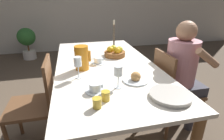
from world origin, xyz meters
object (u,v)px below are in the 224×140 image
(teacup_near_person, at_px, (95,88))
(fruit_bowl, at_px, (115,52))
(chair_opposite, at_px, (38,102))
(bread_plate, at_px, (136,78))
(red_pitcher, at_px, (82,58))
(serving_tray, at_px, (170,95))
(potted_plant, at_px, (27,41))
(person_seated, at_px, (183,70))
(jam_jar_amber, at_px, (106,95))
(teacup_across, at_px, (98,61))
(jam_jar_red, at_px, (97,102))
(chair_person_side, at_px, (172,89))
(wine_glass_water, at_px, (78,63))
(candlestick_tall, at_px, (114,39))
(wine_glass_juice, at_px, (118,72))

(teacup_near_person, bearing_deg, fruit_bowl, 66.05)
(fruit_bowl, bearing_deg, chair_opposite, -157.12)
(fruit_bowl, bearing_deg, bread_plate, -89.33)
(red_pitcher, xyz_separation_m, serving_tray, (0.54, -0.64, -0.10))
(bread_plate, xyz_separation_m, fruit_bowl, (-0.01, 0.66, 0.02))
(potted_plant, bearing_deg, fruit_bowl, -59.58)
(person_seated, relative_size, jam_jar_amber, 17.70)
(red_pitcher, height_order, teacup_across, red_pitcher)
(jam_jar_red, distance_m, fruit_bowl, 1.02)
(chair_person_side, bearing_deg, wine_glass_water, -85.32)
(fruit_bowl, height_order, candlestick_tall, candlestick_tall)
(chair_person_side, bearing_deg, jam_jar_amber, -59.74)
(jam_jar_red, relative_size, fruit_bowl, 0.28)
(teacup_across, height_order, jam_jar_red, jam_jar_red)
(teacup_across, height_order, potted_plant, teacup_across)
(person_seated, bearing_deg, chair_opposite, -93.46)
(chair_person_side, bearing_deg, wine_glass_juice, -64.98)
(chair_person_side, xyz_separation_m, jam_jar_red, (-0.87, -0.54, 0.31))
(wine_glass_water, xyz_separation_m, potted_plant, (-1.04, 3.02, -0.45))
(person_seated, relative_size, potted_plant, 1.62)
(teacup_across, bearing_deg, candlestick_tall, 55.88)
(bread_plate, bearing_deg, wine_glass_juice, -156.19)
(jam_jar_amber, bearing_deg, wine_glass_water, 111.04)
(chair_person_side, bearing_deg, person_seated, 75.43)
(chair_opposite, relative_size, teacup_near_person, 6.07)
(jam_jar_red, bearing_deg, potted_plant, 107.98)
(person_seated, distance_m, jam_jar_red, 1.09)
(chair_person_side, distance_m, jam_jar_amber, 0.99)
(wine_glass_water, bearing_deg, chair_person_side, 4.68)
(chair_person_side, relative_size, person_seated, 0.75)
(jam_jar_amber, relative_size, jam_jar_red, 1.00)
(red_pitcher, relative_size, serving_tray, 0.79)
(chair_opposite, distance_m, teacup_across, 0.69)
(chair_opposite, bearing_deg, serving_tray, -121.49)
(jam_jar_amber, height_order, jam_jar_red, same)
(serving_tray, height_order, bread_plate, bread_plate)
(teacup_across, xyz_separation_m, fruit_bowl, (0.22, 0.19, 0.02))
(teacup_near_person, xyz_separation_m, jam_jar_red, (-0.02, -0.20, 0.01))
(teacup_across, bearing_deg, wine_glass_juice, -83.27)
(teacup_near_person, xyz_separation_m, jam_jar_amber, (0.05, -0.13, 0.01))
(person_seated, distance_m, potted_plant, 3.63)
(wine_glass_juice, bearing_deg, wine_glass_water, 139.18)
(wine_glass_water, distance_m, teacup_near_person, 0.30)
(person_seated, height_order, candlestick_tall, person_seated)
(person_seated, distance_m, jam_jar_amber, 1.00)
(red_pitcher, xyz_separation_m, teacup_across, (0.17, 0.11, -0.09))
(fruit_bowl, bearing_deg, red_pitcher, -142.06)
(chair_opposite, height_order, serving_tray, chair_opposite)
(wine_glass_juice, height_order, teacup_across, wine_glass_juice)
(chair_person_side, relative_size, fruit_bowl, 3.74)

